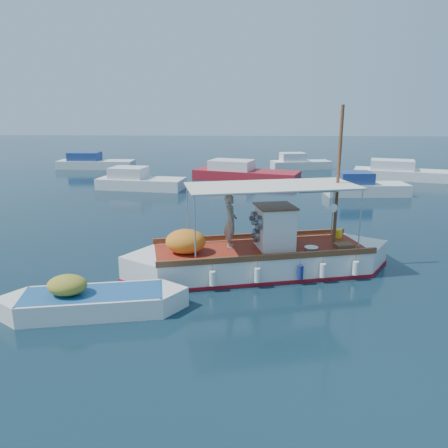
{
  "coord_description": "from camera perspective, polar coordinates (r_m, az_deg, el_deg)",
  "views": [
    {
      "loc": [
        -0.86,
        -15.24,
        5.88
      ],
      "look_at": [
        -1.59,
        0.0,
        1.8
      ],
      "focal_mm": 35.0,
      "sensor_mm": 36.0,
      "label": 1
    }
  ],
  "objects": [
    {
      "name": "bg_boat_n",
      "position": [
        36.87,
        2.51,
        6.57
      ],
      "size": [
        9.15,
        5.33,
        1.8
      ],
      "rotation": [
        0.0,
        0.0,
        -0.31
      ],
      "color": "maroon",
      "rests_on": "ground"
    },
    {
      "name": "ground",
      "position": [
        16.36,
        5.61,
        -6.15
      ],
      "size": [
        160.0,
        160.0,
        0.0
      ],
      "primitive_type": "plane",
      "color": "black",
      "rests_on": "ground"
    },
    {
      "name": "bg_boat_nw",
      "position": [
        33.23,
        -11.08,
        5.38
      ],
      "size": [
        6.62,
        3.29,
        1.8
      ],
      "rotation": [
        0.0,
        0.0,
        -0.14
      ],
      "color": "silver",
      "rests_on": "ground"
    },
    {
      "name": "bg_boat_far_n",
      "position": [
        43.92,
        9.78,
        7.72
      ],
      "size": [
        6.0,
        3.01,
        1.8
      ],
      "rotation": [
        0.0,
        0.0,
        0.18
      ],
      "color": "silver",
      "rests_on": "ground"
    },
    {
      "name": "bg_boat_far_w",
      "position": [
        45.63,
        -16.64,
        7.59
      ],
      "size": [
        7.41,
        2.32,
        1.8
      ],
      "rotation": [
        0.0,
        0.0,
        0.0
      ],
      "color": "silver",
      "rests_on": "ground"
    },
    {
      "name": "bg_boat_ne",
      "position": [
        31.85,
        17.76,
        4.53
      ],
      "size": [
        5.71,
        2.57,
        1.8
      ],
      "rotation": [
        0.0,
        0.0,
        0.07
      ],
      "color": "silver",
      "rests_on": "ground"
    },
    {
      "name": "dinghy",
      "position": [
        13.66,
        -16.89,
        -9.87
      ],
      "size": [
        5.51,
        2.34,
        1.37
      ],
      "rotation": [
        0.0,
        0.0,
        0.2
      ],
      "color": "white",
      "rests_on": "ground"
    },
    {
      "name": "bg_boat_e",
      "position": [
        39.99,
        22.48,
        6.11
      ],
      "size": [
        8.99,
        4.98,
        1.8
      ],
      "rotation": [
        0.0,
        0.0,
        -0.29
      ],
      "color": "silver",
      "rests_on": "ground"
    },
    {
      "name": "fishing_caique",
      "position": [
        16.08,
        4.56,
        -4.42
      ],
      "size": [
        9.85,
        4.4,
        6.18
      ],
      "rotation": [
        0.0,
        0.0,
        0.24
      ],
      "color": "white",
      "rests_on": "ground"
    }
  ]
}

